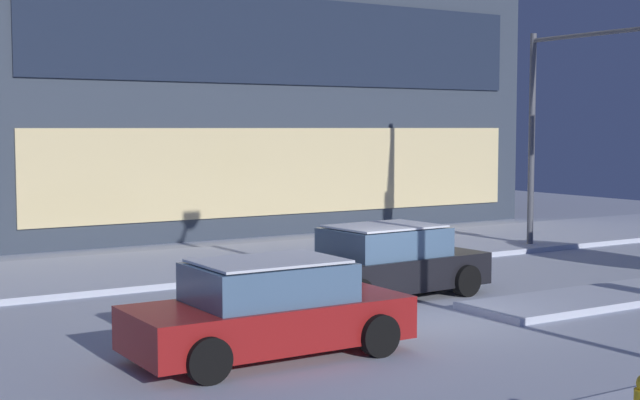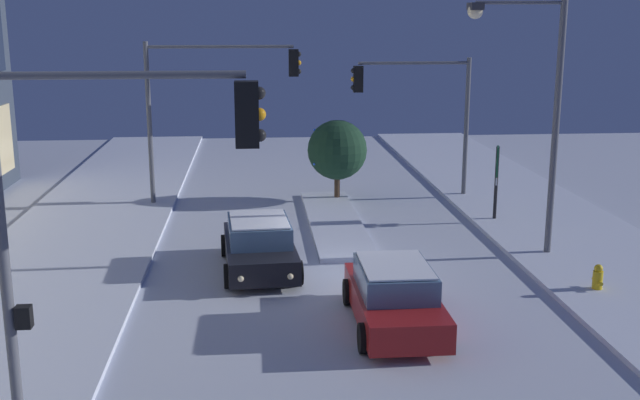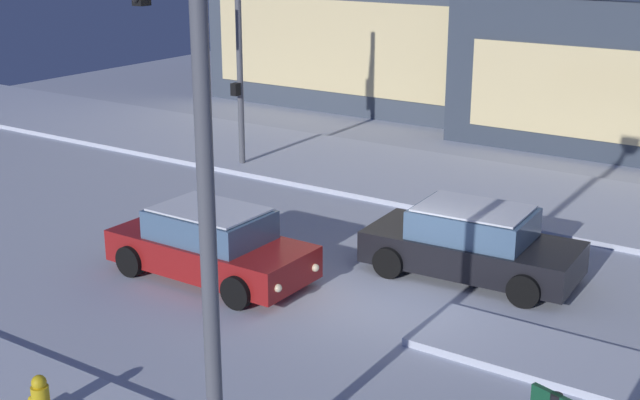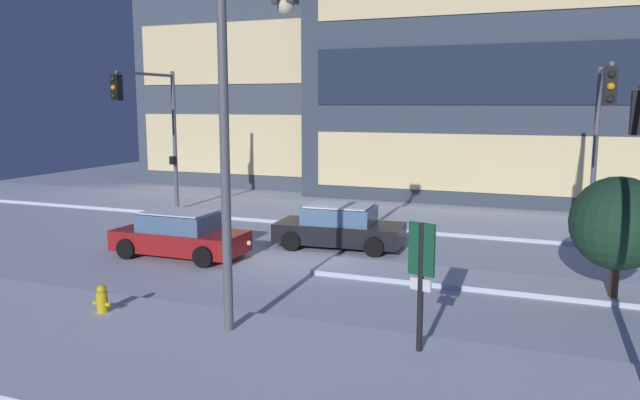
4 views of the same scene
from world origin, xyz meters
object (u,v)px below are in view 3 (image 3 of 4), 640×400
object	(u,v)px
car_near	(211,245)
car_far	(472,244)
street_lamp_arched	(252,109)
traffic_light_corner_far_left	(203,27)

from	to	relation	value
car_near	car_far	distance (m)	5.36
street_lamp_arched	traffic_light_corner_far_left	bearing A→B (deg)	50.13
car_near	street_lamp_arched	size ratio (longest dim) A/B	0.59
traffic_light_corner_far_left	street_lamp_arched	distance (m)	14.32
car_near	car_far	size ratio (longest dim) A/B	0.98
car_near	street_lamp_arched	xyz separation A→B (m)	(5.02, -4.82, 4.22)
car_near	car_far	bearing A→B (deg)	35.12
street_lamp_arched	car_near	bearing A→B (deg)	52.47
traffic_light_corner_far_left	street_lamp_arched	bearing A→B (deg)	43.84
street_lamp_arched	car_far	bearing A→B (deg)	10.83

